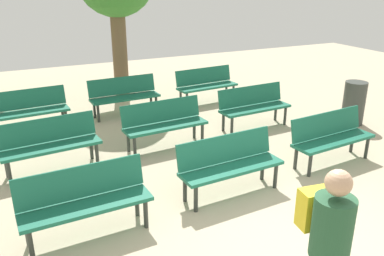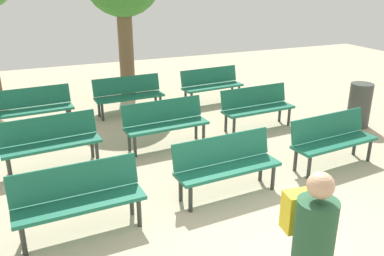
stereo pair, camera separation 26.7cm
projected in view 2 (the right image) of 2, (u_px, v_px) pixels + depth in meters
The scene contains 12 objects.
ground_plane at pixel (290, 252), 4.79m from camera, with size 24.00×24.00×0.00m, color #BCAD8E.
bench_r0_c0 at pixel (78, 196), 5.03m from camera, with size 1.62×0.55×0.87m.
bench_r0_c1 at pixel (226, 162), 5.94m from camera, with size 1.62×0.57×0.87m.
bench_r0_c2 at pixel (332, 137), 6.86m from camera, with size 1.63×0.61×0.87m.
bench_r1_c0 at pixel (51, 139), 6.77m from camera, with size 1.64×0.63×0.87m.
bench_r1_c1 at pixel (165, 121), 7.63m from camera, with size 1.63×0.58×0.87m.
bench_r1_c2 at pixel (257, 105), 8.57m from camera, with size 1.62×0.57×0.87m.
bench_r2_c0 at pixel (33, 106), 8.49m from camera, with size 1.63×0.59×0.87m.
bench_r2_c1 at pixel (129, 93), 9.44m from camera, with size 1.62×0.55×0.87m.
bench_r2_c2 at pixel (211, 83), 10.31m from camera, with size 1.64×0.62×0.87m.
visitor_with_backpack at pixel (310, 247), 3.40m from camera, with size 0.39×0.56×1.65m.
trash_bin at pixel (359, 105), 8.67m from camera, with size 0.47×0.47×0.95m, color #383D38.
Camera 2 is at (-2.64, -3.18, 3.07)m, focal length 37.82 mm.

